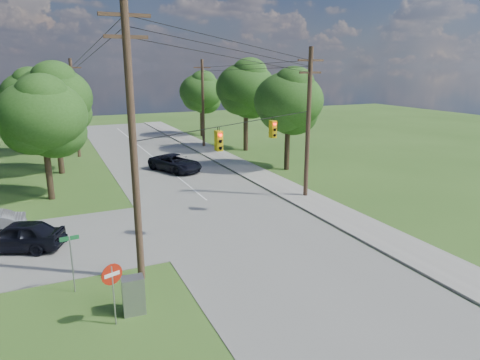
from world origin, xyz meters
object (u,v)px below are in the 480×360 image
pole_sw (133,141)px  car_main_north (175,163)px  pole_north_e (203,103)px  pole_ne (308,122)px  control_cabinet (133,295)px  do_not_enter_sign (112,281)px  pole_north_w (75,108)px  car_cross_dark (18,236)px

pole_sw → car_main_north: bearing=69.8°
pole_north_e → car_main_north: pole_north_e is taller
pole_ne → pole_north_e: (-0.00, 22.00, -0.34)m
pole_sw → control_cabinet: bearing=-107.2°
pole_ne → control_cabinet: pole_ne is taller
car_main_north → do_not_enter_sign: 23.89m
pole_north_w → car_main_north: size_ratio=1.85×
pole_north_e → car_cross_dark: bearing=-127.8°
car_main_north → control_cabinet: size_ratio=3.62×
pole_sw → do_not_enter_sign: (-1.60, -3.16, -4.46)m
pole_ne → car_main_north: size_ratio=1.95×
car_cross_dark → car_main_north: bearing=160.5°
pole_north_w → control_cabinet: (-0.43, -32.26, -4.38)m
do_not_enter_sign → pole_ne: bearing=15.5°
pole_ne → pole_north_w: size_ratio=1.05×
pole_sw → pole_ne: pole_sw is taller
pole_north_w → do_not_enter_sign: (-1.20, -32.76, -3.37)m
car_cross_dark → control_cabinet: car_cross_dark is taller
pole_ne → pole_sw: bearing=-150.6°
pole_sw → car_main_north: size_ratio=2.22×
control_cabinet → pole_ne: bearing=39.5°
pole_ne → control_cabinet: bearing=-144.4°
pole_ne → control_cabinet: (-14.33, -10.26, -4.72)m
pole_sw → car_cross_dark: 9.34m
pole_ne → car_cross_dark: 19.29m
do_not_enter_sign → control_cabinet: bearing=12.6°
pole_sw → car_cross_dark: bearing=132.3°
pole_ne → pole_north_e: 22.00m
pole_north_w → pole_ne: bearing=-57.7°
car_cross_dark → pole_north_w: bearing=-168.6°
car_main_north → control_cabinet: 23.14m
pole_sw → pole_north_e: bearing=65.5°
car_main_north → pole_sw: bearing=-134.9°
car_cross_dark → do_not_enter_sign: (3.52, -8.78, 0.95)m
control_cabinet → car_main_north: bearing=74.0°
pole_north_w → car_main_north: pole_north_w is taller
pole_sw → car_cross_dark: (-5.12, 5.62, -5.42)m
pole_sw → pole_ne: 15.51m
pole_north_w → control_cabinet: 32.56m
pole_sw → car_main_north: (7.04, 19.10, -5.45)m
car_cross_dark → do_not_enter_sign: 9.50m
pole_north_w → pole_sw: bearing=-89.2°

